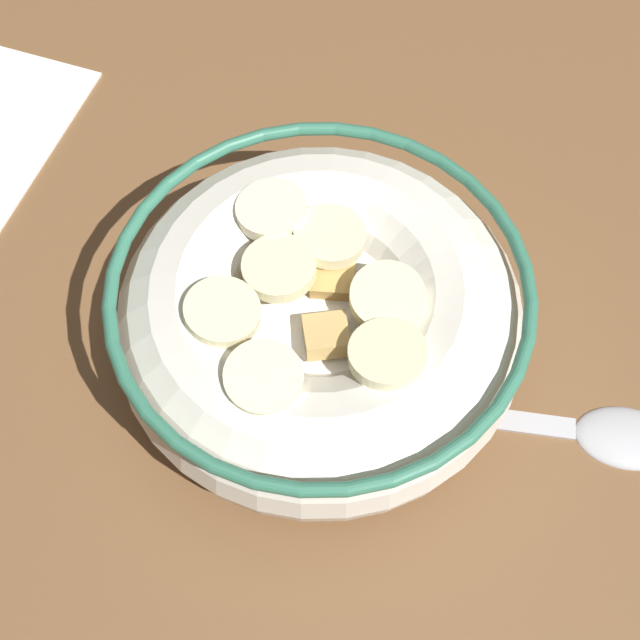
# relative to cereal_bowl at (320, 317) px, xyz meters

# --- Properties ---
(ground_plane) EXTENTS (1.00, 1.00, 0.02)m
(ground_plane) POSITION_rel_cereal_bowl_xyz_m (-0.00, 0.00, -0.04)
(ground_plane) COLOR brown
(cereal_bowl) EXTENTS (0.18, 0.18, 0.07)m
(cereal_bowl) POSITION_rel_cereal_bowl_xyz_m (0.00, 0.00, 0.00)
(cereal_bowl) COLOR silver
(cereal_bowl) RESTS_ON ground_plane
(spoon) EXTENTS (0.07, 0.15, 0.01)m
(spoon) POSITION_rel_cereal_bowl_xyz_m (-0.02, 0.12, -0.03)
(spoon) COLOR #B7B7BC
(spoon) RESTS_ON ground_plane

